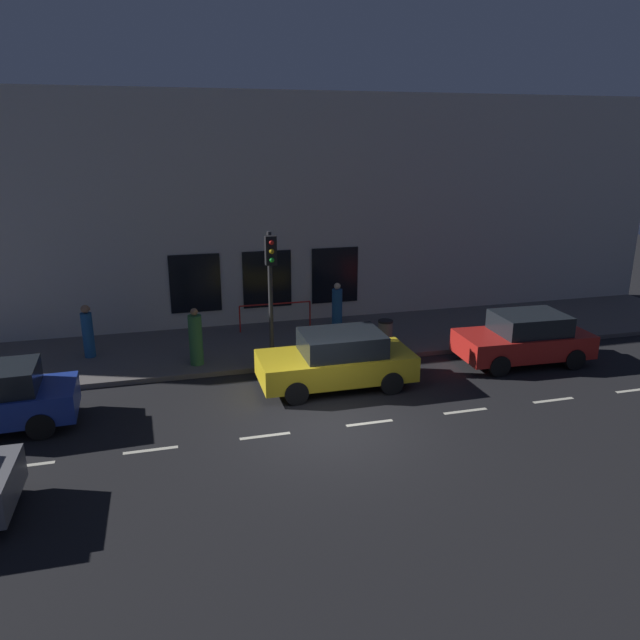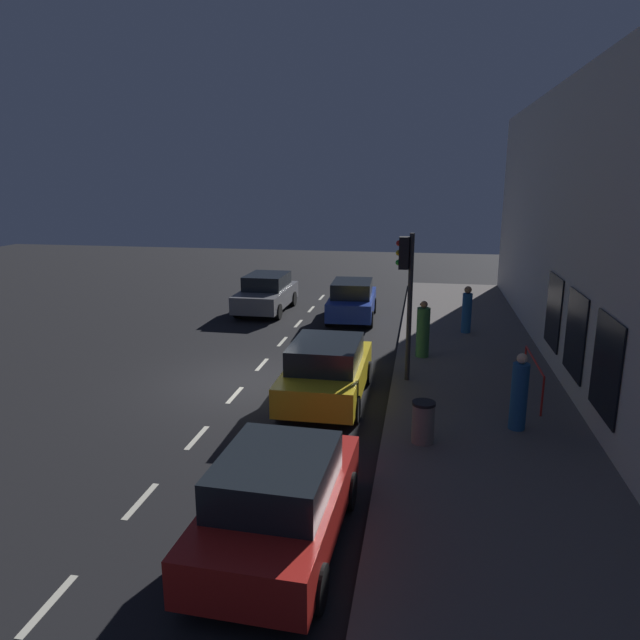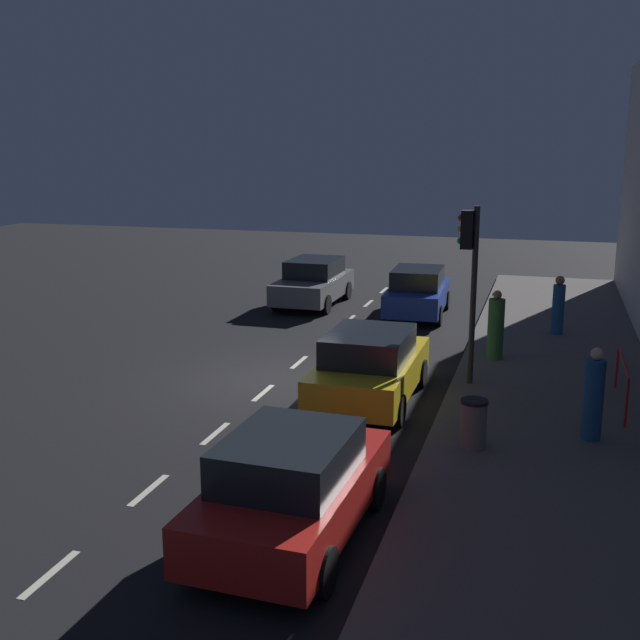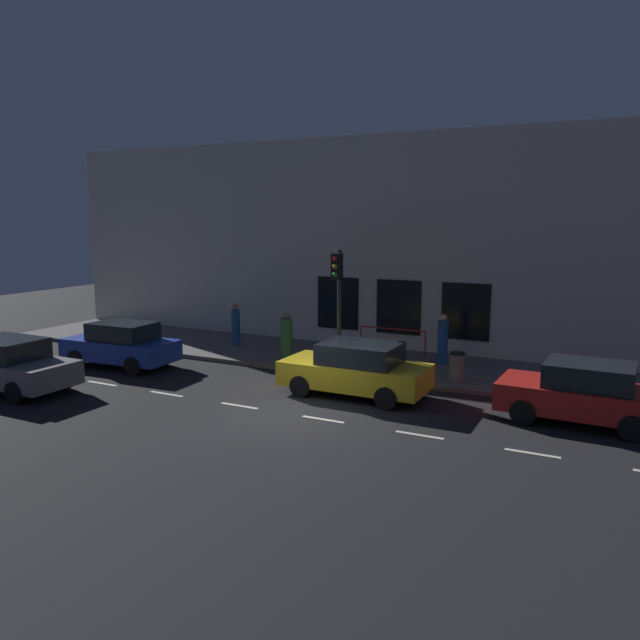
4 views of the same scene
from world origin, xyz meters
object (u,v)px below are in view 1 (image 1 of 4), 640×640
object	(u,v)px
pedestrian_1	(337,309)
pedestrian_2	(196,339)
parked_car_1	(525,338)
parked_car_3	(337,360)
traffic_light	(271,273)
pedestrian_0	(88,333)
trash_bin	(385,333)

from	to	relation	value
pedestrian_1	pedestrian_2	size ratio (longest dim) A/B	0.99
parked_car_1	parked_car_3	xyz separation A→B (m)	(-0.30, 6.12, 0.00)
parked_car_3	pedestrian_1	distance (m)	4.67
traffic_light	pedestrian_0	distance (m)	6.12
pedestrian_0	pedestrian_2	world-z (taller)	pedestrian_2
pedestrian_0	trash_bin	world-z (taller)	pedestrian_0
parked_car_3	pedestrian_2	world-z (taller)	pedestrian_2
pedestrian_2	pedestrian_1	bearing A→B (deg)	-150.39
traffic_light	pedestrian_1	bearing A→B (deg)	-47.12
pedestrian_1	trash_bin	world-z (taller)	pedestrian_1
traffic_light	parked_car_1	bearing A→B (deg)	-101.68
parked_car_1	pedestrian_2	world-z (taller)	pedestrian_2
pedestrian_1	traffic_light	bearing A→B (deg)	-74.22
traffic_light	pedestrian_2	world-z (taller)	traffic_light
trash_bin	pedestrian_0	bearing A→B (deg)	81.11
parked_car_1	trash_bin	world-z (taller)	parked_car_1
traffic_light	pedestrian_1	xyz separation A→B (m)	(2.60, -2.80, -1.98)
traffic_light	trash_bin	distance (m)	4.53
pedestrian_0	parked_car_1	bearing A→B (deg)	73.66
pedestrian_2	traffic_light	bearing A→B (deg)	174.36
traffic_light	parked_car_3	xyz separation A→B (m)	(-1.88, -1.48, -2.14)
parked_car_3	parked_car_1	bearing A→B (deg)	-86.98
traffic_light	parked_car_3	bearing A→B (deg)	-141.63
pedestrian_0	pedestrian_2	distance (m)	3.53
pedestrian_1	trash_bin	distance (m)	2.32
pedestrian_1	trash_bin	xyz separation A→B (m)	(-2.04, -1.04, -0.35)
pedestrian_0	parked_car_3	bearing A→B (deg)	59.68
traffic_light	trash_bin	xyz separation A→B (m)	(0.56, -3.84, -2.34)
pedestrian_1	parked_car_3	bearing A→B (deg)	-43.50
traffic_light	pedestrian_2	xyz separation A→B (m)	(0.50, 2.24, -1.98)
parked_car_3	trash_bin	xyz separation A→B (m)	(2.44, -2.36, -0.19)
traffic_light	trash_bin	world-z (taller)	traffic_light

